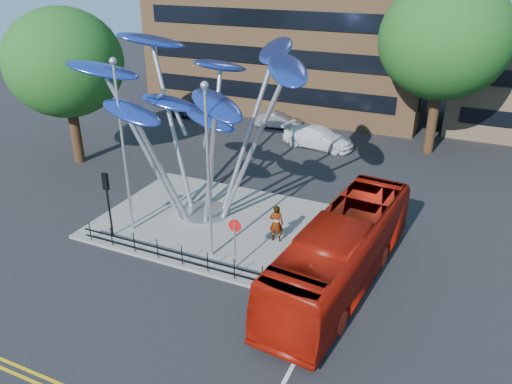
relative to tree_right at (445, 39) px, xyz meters
The scene contains 15 objects.
ground 24.75m from the tree_right, 109.98° to the right, with size 120.00×120.00×0.00m, color black.
traffic_island 20.01m from the tree_right, 119.36° to the right, with size 12.00×9.00×0.15m, color slate.
tree_right is the anchor object (origin of this frame).
tree_left 25.09m from the tree_right, 151.39° to the right, with size 7.60×7.60×10.32m.
leaf_sculpture 18.37m from the tree_right, 123.31° to the right, with size 12.72×9.54×9.51m.
street_lamp_left 22.49m from the tree_right, 124.05° to the right, with size 0.36×0.36×8.80m.
street_lamp_right 20.64m from the tree_right, 111.54° to the right, with size 0.36×0.36×8.30m.
traffic_light_island 24.06m from the tree_right, 123.69° to the right, with size 0.28×0.18×3.42m.
no_entry_sign_island 21.31m from the tree_right, 107.12° to the right, with size 0.60×0.10×2.45m.
pedestrian_railing_front 23.43m from the tree_right, 113.91° to the right, with size 10.00×0.06×1.00m.
red_bus 19.61m from the tree_right, 94.34° to the right, with size 2.69×11.49×3.20m, color #9F1307.
pedestrian 18.65m from the tree_right, 107.56° to the right, with size 0.71×0.47×1.94m, color gray.
parked_car_left 21.38m from the tree_right, behind, with size 1.73×4.31×1.47m, color #3C3F43.
parked_car_mid 14.30m from the tree_right, behind, with size 1.34×3.85×1.27m, color #9EA0A6.
parked_car_right 10.82m from the tree_right, 163.63° to the right, with size 2.20×5.41×1.57m, color white.
Camera 1 is at (10.82, -14.53, 13.01)m, focal length 35.00 mm.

